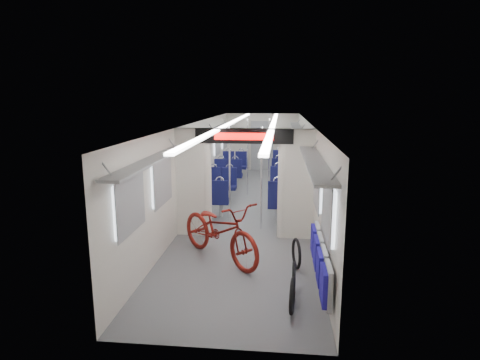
{
  "coord_description": "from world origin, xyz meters",
  "views": [
    {
      "loc": [
        0.74,
        -10.2,
        2.92
      ],
      "look_at": [
        -0.11,
        -1.78,
        1.18
      ],
      "focal_mm": 30.0,
      "sensor_mm": 36.0,
      "label": 1
    }
  ],
  "objects_px": {
    "bike_hoop_b": "(294,281)",
    "stanchion_near_right": "(261,179)",
    "seat_bay_far_right": "(286,167)",
    "stanchion_near_left": "(230,179)",
    "bike_hoop_a": "(292,297)",
    "stanchion_far_right": "(269,157)",
    "bike_hoop_c": "(296,255)",
    "seat_bay_near_right": "(287,191)",
    "flip_bench": "(320,260)",
    "stanchion_far_left": "(248,158)",
    "seat_bay_far_left": "(232,167)",
    "seat_bay_near_left": "(216,189)",
    "bicycle": "(220,230)"
  },
  "relations": [
    {
      "from": "seat_bay_near_left",
      "to": "bike_hoop_a",
      "type": "bearing_deg",
      "value": -70.16
    },
    {
      "from": "seat_bay_far_left",
      "to": "stanchion_near_left",
      "type": "relative_size",
      "value": 0.87
    },
    {
      "from": "flip_bench",
      "to": "seat_bay_far_right",
      "type": "height_order",
      "value": "seat_bay_far_right"
    },
    {
      "from": "flip_bench",
      "to": "seat_bay_far_right",
      "type": "xyz_separation_m",
      "value": [
        -0.42,
        8.16,
        -0.02
      ]
    },
    {
      "from": "flip_bench",
      "to": "stanchion_far_right",
      "type": "height_order",
      "value": "stanchion_far_right"
    },
    {
      "from": "bike_hoop_c",
      "to": "stanchion_near_left",
      "type": "bearing_deg",
      "value": 125.01
    },
    {
      "from": "bike_hoop_b",
      "to": "seat_bay_near_left",
      "type": "distance_m",
      "value": 5.1
    },
    {
      "from": "stanchion_near_right",
      "to": "seat_bay_near_right",
      "type": "bearing_deg",
      "value": 68.06
    },
    {
      "from": "bike_hoop_b",
      "to": "seat_bay_near_right",
      "type": "xyz_separation_m",
      "value": [
        -0.04,
        4.59,
        0.31
      ]
    },
    {
      "from": "stanchion_near_right",
      "to": "bike_hoop_c",
      "type": "bearing_deg",
      "value": -70.86
    },
    {
      "from": "seat_bay_far_left",
      "to": "stanchion_near_left",
      "type": "xyz_separation_m",
      "value": [
        0.57,
        -5.03,
        0.62
      ]
    },
    {
      "from": "bike_hoop_c",
      "to": "seat_bay_near_right",
      "type": "xyz_separation_m",
      "value": [
        -0.12,
        3.56,
        0.31
      ]
    },
    {
      "from": "flip_bench",
      "to": "stanchion_near_right",
      "type": "relative_size",
      "value": 0.92
    },
    {
      "from": "seat_bay_near_left",
      "to": "stanchion_far_right",
      "type": "bearing_deg",
      "value": 54.33
    },
    {
      "from": "bike_hoop_b",
      "to": "bike_hoop_c",
      "type": "height_order",
      "value": "bike_hoop_c"
    },
    {
      "from": "bike_hoop_c",
      "to": "stanchion_far_left",
      "type": "distance_m",
      "value": 5.51
    },
    {
      "from": "stanchion_far_left",
      "to": "bicycle",
      "type": "bearing_deg",
      "value": -91.01
    },
    {
      "from": "seat_bay_near_right",
      "to": "bike_hoop_a",
      "type": "bearing_deg",
      "value": -89.92
    },
    {
      "from": "flip_bench",
      "to": "bike_hoop_b",
      "type": "xyz_separation_m",
      "value": [
        -0.38,
        -0.05,
        -0.34
      ]
    },
    {
      "from": "bike_hoop_b",
      "to": "seat_bay_far_left",
      "type": "distance_m",
      "value": 8.31
    },
    {
      "from": "bike_hoop_b",
      "to": "stanchion_far_left",
      "type": "relative_size",
      "value": 0.23
    },
    {
      "from": "bike_hoop_a",
      "to": "seat_bay_near_right",
      "type": "relative_size",
      "value": 0.24
    },
    {
      "from": "seat_bay_near_left",
      "to": "seat_bay_far_left",
      "type": "distance_m",
      "value": 3.37
    },
    {
      "from": "seat_bay_far_right",
      "to": "stanchion_far_right",
      "type": "xyz_separation_m",
      "value": [
        -0.54,
        -1.64,
        0.59
      ]
    },
    {
      "from": "bicycle",
      "to": "seat_bay_far_left",
      "type": "distance_m",
      "value": 6.83
    },
    {
      "from": "seat_bay_near_right",
      "to": "stanchion_far_left",
      "type": "relative_size",
      "value": 0.94
    },
    {
      "from": "bike_hoop_a",
      "to": "seat_bay_far_right",
      "type": "distance_m",
      "value": 8.7
    },
    {
      "from": "stanchion_near_left",
      "to": "stanchion_far_right",
      "type": "height_order",
      "value": "same"
    },
    {
      "from": "flip_bench",
      "to": "stanchion_far_left",
      "type": "height_order",
      "value": "stanchion_far_left"
    },
    {
      "from": "bike_hoop_a",
      "to": "bike_hoop_b",
      "type": "bearing_deg",
      "value": 85.91
    },
    {
      "from": "flip_bench",
      "to": "stanchion_far_left",
      "type": "bearing_deg",
      "value": 104.25
    },
    {
      "from": "seat_bay_far_right",
      "to": "stanchion_far_left",
      "type": "bearing_deg",
      "value": -121.79
    },
    {
      "from": "seat_bay_near_left",
      "to": "stanchion_far_left",
      "type": "relative_size",
      "value": 0.84
    },
    {
      "from": "bike_hoop_b",
      "to": "bike_hoop_c",
      "type": "xyz_separation_m",
      "value": [
        0.08,
        1.03,
        0.0
      ]
    },
    {
      "from": "seat_bay_far_left",
      "to": "stanchion_far_right",
      "type": "xyz_separation_m",
      "value": [
        1.33,
        -1.52,
        0.62
      ]
    },
    {
      "from": "seat_bay_near_left",
      "to": "seat_bay_far_left",
      "type": "relative_size",
      "value": 0.97
    },
    {
      "from": "bicycle",
      "to": "stanchion_near_left",
      "type": "relative_size",
      "value": 0.94
    },
    {
      "from": "seat_bay_near_left",
      "to": "seat_bay_near_right",
      "type": "height_order",
      "value": "seat_bay_near_right"
    },
    {
      "from": "bike_hoop_b",
      "to": "stanchion_near_right",
      "type": "relative_size",
      "value": 0.23
    },
    {
      "from": "seat_bay_near_left",
      "to": "stanchion_near_left",
      "type": "bearing_deg",
      "value": -71.05
    },
    {
      "from": "stanchion_far_right",
      "to": "bike_hoop_b",
      "type": "bearing_deg",
      "value": -84.92
    },
    {
      "from": "bicycle",
      "to": "bike_hoop_a",
      "type": "distance_m",
      "value": 2.2
    },
    {
      "from": "seat_bay_near_right",
      "to": "seat_bay_far_left",
      "type": "distance_m",
      "value": 3.96
    },
    {
      "from": "seat_bay_near_left",
      "to": "stanchion_far_left",
      "type": "xyz_separation_m",
      "value": [
        0.7,
        1.6,
        0.62
      ]
    },
    {
      "from": "seat_bay_far_right",
      "to": "stanchion_far_left",
      "type": "xyz_separation_m",
      "value": [
        -1.17,
        -1.89,
        0.59
      ]
    },
    {
      "from": "seat_bay_near_left",
      "to": "seat_bay_far_right",
      "type": "distance_m",
      "value": 3.96
    },
    {
      "from": "seat_bay_far_right",
      "to": "stanchion_near_left",
      "type": "xyz_separation_m",
      "value": [
        -1.3,
        -5.15,
        0.59
      ]
    },
    {
      "from": "seat_bay_near_right",
      "to": "stanchion_near_right",
      "type": "distance_m",
      "value": 1.71
    },
    {
      "from": "bicycle",
      "to": "stanchion_far_right",
      "type": "xyz_separation_m",
      "value": [
        0.72,
        5.29,
        0.58
      ]
    },
    {
      "from": "bike_hoop_a",
      "to": "stanchion_far_right",
      "type": "height_order",
      "value": "stanchion_far_right"
    }
  ]
}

